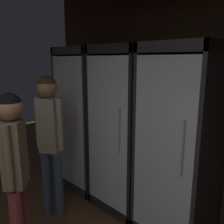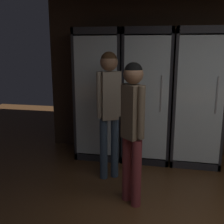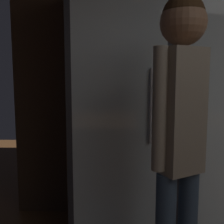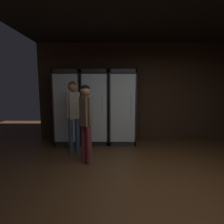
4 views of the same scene
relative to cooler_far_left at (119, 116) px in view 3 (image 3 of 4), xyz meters
The scene contains 3 objects.
cooler_far_left is the anchor object (origin of this frame).
cooler_left 0.73m from the cooler_far_left, ahead, with size 0.71×0.68×2.00m.
shopper_near 0.90m from the cooler_far_left, 70.24° to the right, with size 0.29×0.24×1.68m.
Camera 3 is at (-2.04, 0.54, 1.29)m, focal length 43.33 mm.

